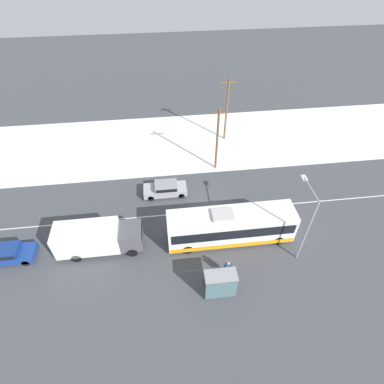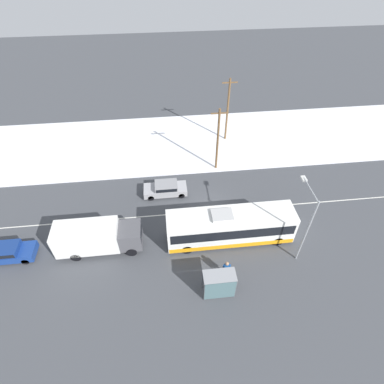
{
  "view_description": "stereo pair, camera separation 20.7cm",
  "coord_description": "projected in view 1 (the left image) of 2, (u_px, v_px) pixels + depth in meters",
  "views": [
    {
      "loc": [
        -4.3,
        -19.93,
        21.87
      ],
      "look_at": [
        -1.72,
        1.49,
        1.4
      ],
      "focal_mm": 28.0,
      "sensor_mm": 36.0,
      "label": 1
    },
    {
      "loc": [
        -4.09,
        -19.95,
        21.87
      ],
      "look_at": [
        -1.72,
        1.49,
        1.4
      ],
      "focal_mm": 28.0,
      "sensor_mm": 36.0,
      "label": 2
    }
  ],
  "objects": [
    {
      "name": "parked_car_near_truck",
      "position": [
        7.0,
        253.0,
        25.19
      ],
      "size": [
        4.41,
        1.8,
        1.41
      ],
      "color": "navy",
      "rests_on": "ground_plane"
    },
    {
      "name": "snow_lot",
      "position": [
        195.0,
        141.0,
        38.67
      ],
      "size": [
        80.0,
        12.91,
        0.12
      ],
      "color": "white",
      "rests_on": "ground_plane"
    },
    {
      "name": "streetlamp",
      "position": [
        307.0,
        217.0,
        23.23
      ],
      "size": [
        0.36,
        3.08,
        6.93
      ],
      "color": "#9EA3A8",
      "rests_on": "ground_plane"
    },
    {
      "name": "lane_marking_center",
      "position": [
        211.0,
        211.0,
        29.78
      ],
      "size": [
        60.0,
        0.12,
        0.0
      ],
      "color": "silver",
      "rests_on": "ground_plane"
    },
    {
      "name": "sedan_car",
      "position": [
        166.0,
        188.0,
        31.05
      ],
      "size": [
        4.45,
        1.8,
        1.39
      ],
      "rotation": [
        0.0,
        0.0,
        3.14
      ],
      "color": "#9E9EA3",
      "rests_on": "ground_plane"
    },
    {
      "name": "utility_pole_snowlot",
      "position": [
        227.0,
        109.0,
        36.16
      ],
      "size": [
        1.8,
        0.24,
        8.08
      ],
      "color": "brown",
      "rests_on": "ground_plane"
    },
    {
      "name": "utility_pole_roadside",
      "position": [
        217.0,
        139.0,
        31.97
      ],
      "size": [
        1.8,
        0.24,
        7.54
      ],
      "color": "brown",
      "rests_on": "ground_plane"
    },
    {
      "name": "bus_shelter",
      "position": [
        221.0,
        284.0,
        22.19
      ],
      "size": [
        2.44,
        1.2,
        2.4
      ],
      "color": "gray",
      "rests_on": "ground_plane"
    },
    {
      "name": "pedestrian_at_stop",
      "position": [
        228.0,
        267.0,
        23.83
      ],
      "size": [
        0.65,
        0.29,
        1.81
      ],
      "color": "#23232D",
      "rests_on": "ground_plane"
    },
    {
      "name": "ground_plane",
      "position": [
        211.0,
        211.0,
        29.78
      ],
      "size": [
        120.0,
        120.0,
        0.0
      ],
      "primitive_type": "plane",
      "color": "#424449"
    },
    {
      "name": "city_bus",
      "position": [
        231.0,
        226.0,
        26.21
      ],
      "size": [
        11.08,
        2.57,
        3.37
      ],
      "color": "white",
      "rests_on": "ground_plane"
    },
    {
      "name": "box_truck",
      "position": [
        97.0,
        238.0,
        25.35
      ],
      "size": [
        7.23,
        2.3,
        2.89
      ],
      "color": "silver",
      "rests_on": "ground_plane"
    }
  ]
}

